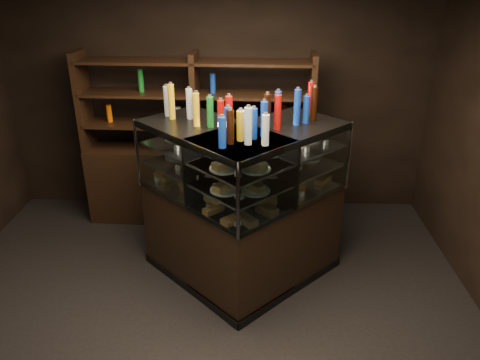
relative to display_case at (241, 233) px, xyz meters
name	(u,v)px	position (x,y,z in m)	size (l,w,h in m)	color
ground	(198,341)	(-0.33, -0.88, -0.52)	(5.00, 5.00, 0.00)	black
room_shell	(187,115)	(-0.33, -0.88, 1.42)	(5.02, 5.02, 3.01)	black
display_case	(241,233)	(0.00, 0.00, 0.00)	(2.03, 1.52, 1.56)	black
food_display	(241,166)	(0.00, 0.00, 0.69)	(1.58, 1.02, 0.47)	#D9874E
bottles_top	(241,114)	(0.00, 0.00, 1.17)	(1.40, 0.88, 0.30)	silver
potted_conifer	(272,244)	(0.30, 0.02, -0.14)	(0.31, 0.31, 0.67)	black
back_shelving	(198,174)	(-0.54, 1.17, 0.08)	(2.60, 0.52, 2.00)	black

